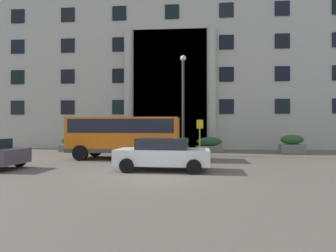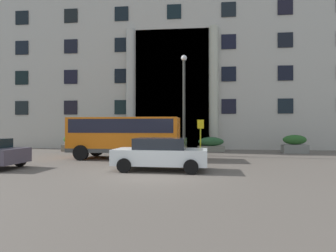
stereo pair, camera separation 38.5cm
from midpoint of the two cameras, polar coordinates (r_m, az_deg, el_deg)
name	(u,v)px [view 2 (the right image)]	position (r m, az deg, el deg)	size (l,w,h in m)	color
ground_plane	(152,176)	(11.03, -2.40, -10.74)	(80.00, 64.00, 0.12)	#5B534B
office_building_facade	(177,65)	(29.05, 2.33, 12.96)	(36.09, 9.65, 17.25)	#AEABA0
orange_minibus	(125,134)	(16.74, -8.50, -1.68)	(6.75, 2.81, 2.55)	orange
bus_stop_sign	(201,133)	(18.17, 7.60, -1.60)	(0.44, 0.08, 2.47)	#969C17
hedge_planter_west	(117,143)	(22.05, -10.39, -3.67)	(1.49, 0.91, 1.35)	#6D6359
hedge_planter_entrance_right	(159,142)	(21.06, -1.42, -3.52)	(1.91, 0.86, 1.59)	slate
hedge_planter_east	(211,145)	(21.73, 9.69, -3.96)	(2.13, 0.77, 1.17)	gray
hedge_planter_far_east	(295,144)	(22.39, 25.96, -3.55)	(1.82, 0.79, 1.38)	slate
hedge_planter_far_west	(74,143)	(22.98, -19.01, -3.44)	(1.88, 0.73, 1.42)	#6E6656
parked_compact_extra	(161,154)	(12.12, -0.67, -5.95)	(4.27, 2.21, 1.46)	silver
motorcycle_far_end	(143,156)	(14.03, -4.56, -6.36)	(2.09, 0.56, 0.89)	black
lamppost_plaza_centre	(184,96)	(18.83, 4.03, 6.35)	(0.40, 0.40, 7.03)	#343731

